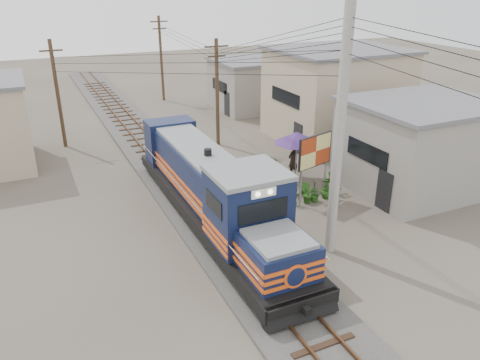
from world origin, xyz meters
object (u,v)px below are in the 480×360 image
vendor (293,161)px  billboard (315,153)px  locomotive (213,191)px  market_umbrella (297,138)px

vendor → billboard: bearing=65.3°
locomotive → vendor: (6.23, 3.46, -0.74)m
market_umbrella → vendor: (0.10, 0.45, -1.50)m
locomotive → billboard: (5.48, 0.25, 0.89)m
locomotive → billboard: locomotive is taller
billboard → vendor: size_ratio=1.86×
billboard → vendor: 3.68m
locomotive → billboard: bearing=2.6°
market_umbrella → vendor: 1.57m
billboard → market_umbrella: 2.84m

